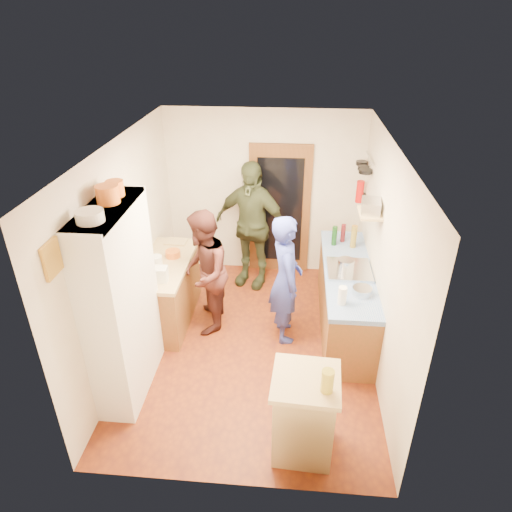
# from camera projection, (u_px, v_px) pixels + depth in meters

# --- Properties ---
(floor) EXTENTS (3.00, 4.00, 0.02)m
(floor) POSITION_uv_depth(u_px,v_px,m) (252.00, 344.00, 5.94)
(floor) COLOR maroon
(floor) RESTS_ON ground
(ceiling) EXTENTS (3.00, 4.00, 0.02)m
(ceiling) POSITION_uv_depth(u_px,v_px,m) (251.00, 144.00, 4.67)
(ceiling) COLOR silver
(ceiling) RESTS_ON ground
(wall_back) EXTENTS (3.00, 0.02, 2.60)m
(wall_back) POSITION_uv_depth(u_px,v_px,m) (264.00, 194.00, 7.06)
(wall_back) COLOR silver
(wall_back) RESTS_ON ground
(wall_front) EXTENTS (3.00, 0.02, 2.60)m
(wall_front) POSITION_uv_depth(u_px,v_px,m) (227.00, 380.00, 3.55)
(wall_front) COLOR silver
(wall_front) RESTS_ON ground
(wall_left) EXTENTS (0.02, 4.00, 2.60)m
(wall_left) POSITION_uv_depth(u_px,v_px,m) (125.00, 251.00, 5.42)
(wall_left) COLOR silver
(wall_left) RESTS_ON ground
(wall_right) EXTENTS (0.02, 4.00, 2.60)m
(wall_right) POSITION_uv_depth(u_px,v_px,m) (383.00, 262.00, 5.19)
(wall_right) COLOR silver
(wall_right) RESTS_ON ground
(door_frame) EXTENTS (0.95, 0.06, 2.10)m
(door_frame) POSITION_uv_depth(u_px,v_px,m) (280.00, 210.00, 7.13)
(door_frame) COLOR brown
(door_frame) RESTS_ON ground
(door_glass) EXTENTS (0.70, 0.02, 1.70)m
(door_glass) POSITION_uv_depth(u_px,v_px,m) (280.00, 211.00, 7.10)
(door_glass) COLOR black
(door_glass) RESTS_ON door_frame
(hutch_body) EXTENTS (0.40, 1.20, 2.20)m
(hutch_body) POSITION_uv_depth(u_px,v_px,m) (122.00, 304.00, 4.80)
(hutch_body) COLOR white
(hutch_body) RESTS_ON ground
(hutch_top_shelf) EXTENTS (0.40, 1.14, 0.04)m
(hutch_top_shelf) POSITION_uv_depth(u_px,v_px,m) (105.00, 209.00, 4.28)
(hutch_top_shelf) COLOR white
(hutch_top_shelf) RESTS_ON hutch_body
(plate_stack) EXTENTS (0.25, 0.25, 0.10)m
(plate_stack) POSITION_uv_depth(u_px,v_px,m) (90.00, 216.00, 3.96)
(plate_stack) COLOR white
(plate_stack) RESTS_ON hutch_top_shelf
(orange_pot_a) EXTENTS (0.22, 0.22, 0.18)m
(orange_pot_a) POSITION_uv_depth(u_px,v_px,m) (108.00, 194.00, 4.32)
(orange_pot_a) COLOR orange
(orange_pot_a) RESTS_ON hutch_top_shelf
(orange_pot_b) EXTENTS (0.18, 0.18, 0.16)m
(orange_pot_b) POSITION_uv_depth(u_px,v_px,m) (115.00, 188.00, 4.49)
(orange_pot_b) COLOR orange
(orange_pot_b) RESTS_ON hutch_top_shelf
(left_counter_base) EXTENTS (0.60, 1.40, 0.85)m
(left_counter_base) POSITION_uv_depth(u_px,v_px,m) (168.00, 293.00, 6.21)
(left_counter_base) COLOR brown
(left_counter_base) RESTS_ON ground
(left_counter_top) EXTENTS (0.64, 1.44, 0.05)m
(left_counter_top) POSITION_uv_depth(u_px,v_px,m) (164.00, 264.00, 6.00)
(left_counter_top) COLOR tan
(left_counter_top) RESTS_ON left_counter_base
(toaster) EXTENTS (0.25, 0.18, 0.18)m
(toaster) POSITION_uv_depth(u_px,v_px,m) (158.00, 274.00, 5.55)
(toaster) COLOR white
(toaster) RESTS_ON left_counter_top
(kettle) EXTENTS (0.18, 0.18, 0.17)m
(kettle) POSITION_uv_depth(u_px,v_px,m) (156.00, 262.00, 5.81)
(kettle) COLOR white
(kettle) RESTS_ON left_counter_top
(orange_bowl) EXTENTS (0.23, 0.23, 0.09)m
(orange_bowl) POSITION_uv_depth(u_px,v_px,m) (173.00, 254.00, 6.10)
(orange_bowl) COLOR orange
(orange_bowl) RESTS_ON left_counter_top
(chopping_board) EXTENTS (0.31, 0.23, 0.02)m
(chopping_board) POSITION_uv_depth(u_px,v_px,m) (176.00, 242.00, 6.48)
(chopping_board) COLOR tan
(chopping_board) RESTS_ON left_counter_top
(right_counter_base) EXTENTS (0.60, 2.20, 0.84)m
(right_counter_base) POSITION_uv_depth(u_px,v_px,m) (345.00, 300.00, 6.07)
(right_counter_base) COLOR brown
(right_counter_base) RESTS_ON ground
(right_counter_top) EXTENTS (0.62, 2.22, 0.06)m
(right_counter_top) POSITION_uv_depth(u_px,v_px,m) (348.00, 271.00, 5.86)
(right_counter_top) COLOR #043BA9
(right_counter_top) RESTS_ON right_counter_base
(hob) EXTENTS (0.55, 0.58, 0.04)m
(hob) POSITION_uv_depth(u_px,v_px,m) (349.00, 270.00, 5.78)
(hob) COLOR silver
(hob) RESTS_ON right_counter_top
(pot_on_hob) EXTENTS (0.21, 0.21, 0.13)m
(pot_on_hob) POSITION_uv_depth(u_px,v_px,m) (346.00, 264.00, 5.73)
(pot_on_hob) COLOR silver
(pot_on_hob) RESTS_ON hob
(bottle_a) EXTENTS (0.07, 0.07, 0.28)m
(bottle_a) POSITION_uv_depth(u_px,v_px,m) (334.00, 236.00, 6.36)
(bottle_a) COLOR #143F14
(bottle_a) RESTS_ON right_counter_top
(bottle_b) EXTENTS (0.08, 0.08, 0.26)m
(bottle_b) POSITION_uv_depth(u_px,v_px,m) (343.00, 233.00, 6.46)
(bottle_b) COLOR #591419
(bottle_b) RESTS_ON right_counter_top
(bottle_c) EXTENTS (0.10, 0.10, 0.32)m
(bottle_c) POSITION_uv_depth(u_px,v_px,m) (354.00, 237.00, 6.29)
(bottle_c) COLOR olive
(bottle_c) RESTS_ON right_counter_top
(paper_towel) EXTENTS (0.12, 0.12, 0.22)m
(paper_towel) POSITION_uv_depth(u_px,v_px,m) (342.00, 296.00, 5.10)
(paper_towel) COLOR white
(paper_towel) RESTS_ON right_counter_top
(mixing_bowl) EXTENTS (0.29, 0.29, 0.09)m
(mixing_bowl) POSITION_uv_depth(u_px,v_px,m) (362.00, 291.00, 5.30)
(mixing_bowl) COLOR silver
(mixing_bowl) RESTS_ON right_counter_top
(island_base) EXTENTS (0.58, 0.58, 0.86)m
(island_base) POSITION_uv_depth(u_px,v_px,m) (304.00, 416.00, 4.33)
(island_base) COLOR tan
(island_base) RESTS_ON ground
(island_top) EXTENTS (0.65, 0.65, 0.05)m
(island_top) POSITION_uv_depth(u_px,v_px,m) (306.00, 381.00, 4.11)
(island_top) COLOR tan
(island_top) RESTS_ON island_base
(cutting_board) EXTENTS (0.37, 0.30, 0.02)m
(cutting_board) POSITION_uv_depth(u_px,v_px,m) (301.00, 375.00, 4.16)
(cutting_board) COLOR white
(cutting_board) RESTS_ON island_top
(oil_jar) EXTENTS (0.12, 0.12, 0.22)m
(oil_jar) POSITION_uv_depth(u_px,v_px,m) (327.00, 381.00, 3.92)
(oil_jar) COLOR #AD9E2D
(oil_jar) RESTS_ON island_top
(pan_rail) EXTENTS (0.02, 0.65, 0.02)m
(pan_rail) POSITION_uv_depth(u_px,v_px,m) (369.00, 158.00, 6.16)
(pan_rail) COLOR silver
(pan_rail) RESTS_ON wall_right
(pan_hang_a) EXTENTS (0.18, 0.18, 0.05)m
(pan_hang_a) POSITION_uv_depth(u_px,v_px,m) (365.00, 171.00, 6.08)
(pan_hang_a) COLOR black
(pan_hang_a) RESTS_ON pan_rail
(pan_hang_b) EXTENTS (0.16, 0.16, 0.05)m
(pan_hang_b) POSITION_uv_depth(u_px,v_px,m) (363.00, 168.00, 6.26)
(pan_hang_b) COLOR black
(pan_hang_b) RESTS_ON pan_rail
(pan_hang_c) EXTENTS (0.17, 0.17, 0.05)m
(pan_hang_c) POSITION_uv_depth(u_px,v_px,m) (362.00, 163.00, 6.43)
(pan_hang_c) COLOR black
(pan_hang_c) RESTS_ON pan_rail
(wall_shelf) EXTENTS (0.26, 0.42, 0.03)m
(wall_shelf) POSITION_uv_depth(u_px,v_px,m) (370.00, 213.00, 5.40)
(wall_shelf) COLOR tan
(wall_shelf) RESTS_ON wall_right
(radio) EXTENTS (0.26, 0.33, 0.15)m
(radio) POSITION_uv_depth(u_px,v_px,m) (371.00, 206.00, 5.36)
(radio) COLOR silver
(radio) RESTS_ON wall_shelf
(ext_bracket) EXTENTS (0.06, 0.10, 0.04)m
(ext_bracket) POSITION_uv_depth(u_px,v_px,m) (364.00, 195.00, 6.60)
(ext_bracket) COLOR black
(ext_bracket) RESTS_ON wall_right
(fire_extinguisher) EXTENTS (0.11, 0.11, 0.32)m
(fire_extinguisher) POSITION_uv_depth(u_px,v_px,m) (360.00, 192.00, 6.58)
(fire_extinguisher) COLOR red
(fire_extinguisher) RESTS_ON wall_right
(picture_frame) EXTENTS (0.03, 0.25, 0.30)m
(picture_frame) POSITION_uv_depth(u_px,v_px,m) (52.00, 259.00, 3.70)
(picture_frame) COLOR gold
(picture_frame) RESTS_ON wall_left
(person_hob) EXTENTS (0.53, 0.70, 1.72)m
(person_hob) POSITION_uv_depth(u_px,v_px,m) (289.00, 280.00, 5.67)
(person_hob) COLOR #313DA0
(person_hob) RESTS_ON ground
(person_left) EXTENTS (0.70, 0.86, 1.68)m
(person_left) POSITION_uv_depth(u_px,v_px,m) (206.00, 271.00, 5.90)
(person_left) COLOR #431E1B
(person_left) RESTS_ON ground
(person_back) EXTENTS (1.25, 0.84, 1.97)m
(person_back) POSITION_uv_depth(u_px,v_px,m) (252.00, 225.00, 6.79)
(person_back) COLOR #313822
(person_back) RESTS_ON ground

